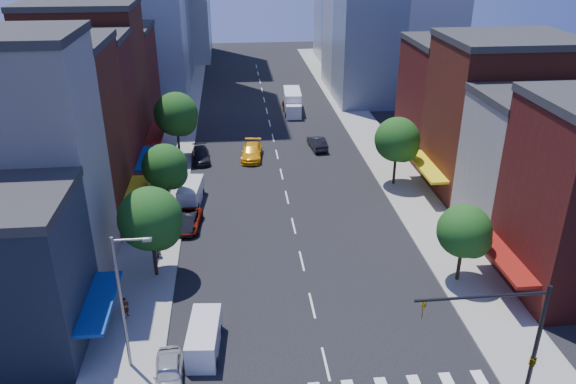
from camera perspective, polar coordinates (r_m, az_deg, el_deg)
The scene contains 30 objects.
ground at distance 36.49m, azimuth 3.85°, elevation -17.02°, with size 220.00×220.00×0.00m, color black.
sidewalk_left at distance 71.31m, azimuth -11.50°, elevation 4.61°, with size 5.00×120.00×0.15m, color gray.
sidewalk_right at distance 73.07m, azimuth 8.45°, elevation 5.35°, with size 5.00×120.00×0.15m, color gray.
bldg_left_1 at distance 44.52m, azimuth -26.38°, elevation 2.09°, with size 12.00×8.00×18.00m, color beige.
bldg_left_2 at distance 52.37m, azimuth -23.29°, elevation 4.72°, with size 12.00×9.00×16.00m, color #5B2015.
bldg_left_3 at distance 60.27m, azimuth -21.07°, elevation 7.09°, with size 12.00×8.00×15.00m, color #541815.
bldg_left_4 at distance 67.95m, azimuth -19.54°, elevation 10.12°, with size 12.00×9.00×17.00m, color #5B2015.
bldg_left_5 at distance 77.42m, azimuth -17.86°, elevation 10.52°, with size 12.00×10.00×13.00m, color #541815.
bldg_right_1 at distance 52.46m, azimuth 24.46°, elevation 2.18°, with size 12.00×8.00×12.00m, color beige.
bldg_right_2 at distance 59.40m, azimuth 20.64°, elevation 6.91°, with size 12.00×10.00×15.00m, color #5B2015.
bldg_right_3 at distance 68.38m, azimuth 17.01°, elevation 8.80°, with size 12.00×10.00×13.00m, color #541815.
traffic_signal at distance 33.56m, azimuth 23.00°, elevation -14.47°, with size 7.24×2.24×8.00m.
streetlight at distance 34.27m, azimuth -16.35°, elevation -10.07°, with size 2.25×0.25×9.00m.
tree_left_near at distance 42.79m, azimuth -13.61°, elevation -2.89°, with size 4.80×4.80×7.30m.
tree_left_mid at distance 52.83m, azimuth -12.23°, elevation 2.37°, with size 4.20×4.20×6.65m.
tree_left_far at distance 65.72m, azimuth -11.16°, elevation 7.61°, with size 5.00×5.00×7.75m.
tree_right_near at distance 43.39m, azimuth 17.66°, elevation -4.01°, with size 4.00×4.00×6.20m.
tree_right_far at distance 58.51m, azimuth 11.17°, elevation 5.07°, with size 4.60×4.60×7.20m.
parked_car_front at distance 35.48m, azimuth -12.02°, elevation -17.54°, with size 1.70×4.22×1.44m, color #A3A3A7.
parked_car_second at distance 51.08m, azimuth -10.14°, elevation -3.06°, with size 1.41×4.04×1.33m, color black.
parked_car_third at distance 51.32m, azimuth -10.12°, elevation -2.93°, with size 2.19×4.76×1.32m, color #999999.
parked_car_rear at distance 65.94m, azimuth -8.85°, elevation 3.70°, with size 1.99×4.90×1.42m, color black.
cargo_van_near at distance 37.04m, azimuth -8.54°, elevation -14.55°, with size 2.23×4.75×1.96m.
cargo_van_far at distance 55.70m, azimuth -9.86°, elevation -0.16°, with size 2.45×5.01×2.06m.
taxi at distance 66.09m, azimuth -3.70°, elevation 4.11°, with size 2.28×5.61×1.63m, color #FFB00D.
traffic_car_oncoming at distance 69.05m, azimuth 3.00°, elevation 5.01°, with size 1.61×4.61×1.52m, color black.
traffic_car_far at distance 84.99m, azimuth 0.12°, elevation 8.97°, with size 1.93×4.79×1.63m, color #999999.
box_truck at distance 83.15m, azimuth 0.46°, elevation 9.08°, with size 2.76×7.90×3.13m.
pedestrian_near at distance 40.85m, azimuth -16.17°, elevation -11.21°, with size 0.56×0.37×1.55m, color #999999.
pedestrian_far at distance 47.07m, azimuth -13.20°, elevation -5.61°, with size 0.75×0.59×1.55m, color #999999.
Camera 1 is at (-5.09, -26.61, 24.44)m, focal length 35.00 mm.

